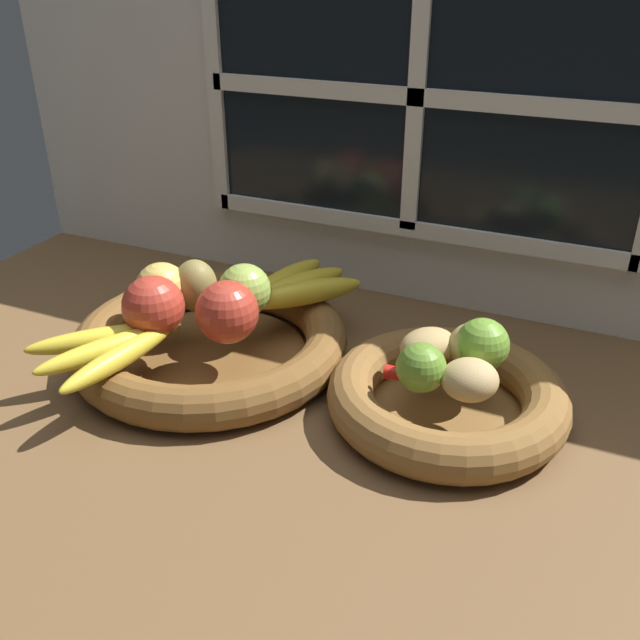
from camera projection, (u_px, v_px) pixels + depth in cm
name	position (u px, v px, depth cm)	size (l,w,h in cm)	color
ground_plane	(336.00, 399.00, 87.79)	(140.00, 90.00, 3.00)	brown
back_wall	(420.00, 117.00, 97.90)	(140.00, 4.60, 55.00)	silver
fruit_bowl_left	(210.00, 343.00, 92.17)	(36.52, 36.52, 5.51)	brown
fruit_bowl_right	(446.00, 399.00, 80.66)	(28.06, 28.06, 5.51)	brown
apple_green_back	(245.00, 290.00, 91.48)	(7.09, 7.09, 7.09)	#99B74C
apple_red_front	(153.00, 306.00, 86.51)	(7.82, 7.82, 7.82)	#B73828
apple_golden_left	(162.00, 289.00, 91.84)	(7.09, 7.09, 7.09)	#DBB756
apple_red_right	(227.00, 312.00, 85.12)	(7.87, 7.87, 7.87)	#B73828
pear_brown	(196.00, 286.00, 92.54)	(5.85, 5.76, 7.22)	olive
banana_bunch_front	(111.00, 347.00, 82.72)	(14.78, 18.70, 2.67)	yellow
banana_bunch_back	(292.00, 288.00, 96.40)	(14.82, 18.80, 3.37)	gold
potato_back	(475.00, 345.00, 80.64)	(6.03, 5.99, 5.19)	tan
potato_oblong	(428.00, 346.00, 81.55)	(7.11, 5.36, 4.12)	tan
potato_small	(470.00, 380.00, 74.80)	(6.30, 5.87, 4.50)	tan
lime_near	(421.00, 368.00, 75.94)	(5.59, 5.59, 5.59)	olive
lime_far	(482.00, 345.00, 79.68)	(6.25, 6.25, 6.25)	#6B9E33
chili_pepper	(438.00, 382.00, 76.91)	(1.74, 1.74, 12.14)	red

